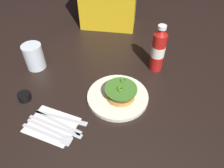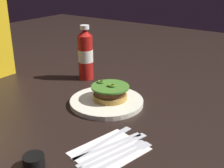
% 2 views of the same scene
% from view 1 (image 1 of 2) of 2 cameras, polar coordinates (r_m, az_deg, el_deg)
% --- Properties ---
extents(ground_plane, '(3.00, 3.00, 0.00)m').
position_cam_1_polar(ground_plane, '(0.88, -6.55, -1.10)').
color(ground_plane, black).
extents(dinner_plate, '(0.24, 0.24, 0.02)m').
position_cam_1_polar(dinner_plate, '(0.83, 1.56, -3.37)').
color(dinner_plate, silver).
rests_on(dinner_plate, ground_plane).
extents(burger_sandwich, '(0.12, 0.12, 0.05)m').
position_cam_1_polar(burger_sandwich, '(0.81, 2.35, -2.28)').
color(burger_sandwich, '#B5893D').
rests_on(burger_sandwich, dinner_plate).
extents(ketchup_bottle, '(0.06, 0.06, 0.21)m').
position_cam_1_polar(ketchup_bottle, '(0.93, 12.33, 8.93)').
color(ketchup_bottle, '#B21814').
rests_on(ketchup_bottle, ground_plane).
extents(water_glass, '(0.09, 0.09, 0.11)m').
position_cam_1_polar(water_glass, '(1.01, -20.28, 6.96)').
color(water_glass, silver).
rests_on(water_glass, ground_plane).
extents(condiment_cup, '(0.05, 0.05, 0.03)m').
position_cam_1_polar(condiment_cup, '(0.89, -22.57, -3.14)').
color(condiment_cup, black).
rests_on(condiment_cup, ground_plane).
extents(napkin, '(0.20, 0.16, 0.00)m').
position_cam_1_polar(napkin, '(0.79, -15.94, -10.55)').
color(napkin, white).
rests_on(napkin, ground_plane).
extents(fork_utensil, '(0.19, 0.07, 0.00)m').
position_cam_1_polar(fork_utensil, '(0.76, -16.41, -13.06)').
color(fork_utensil, silver).
rests_on(fork_utensil, napkin).
extents(spoon_utensil, '(0.18, 0.07, 0.00)m').
position_cam_1_polar(spoon_utensil, '(0.76, -15.04, -12.36)').
color(spoon_utensil, silver).
rests_on(spoon_utensil, napkin).
extents(table_knife, '(0.21, 0.07, 0.00)m').
position_cam_1_polar(table_knife, '(0.77, -14.35, -11.15)').
color(table_knife, silver).
rests_on(table_knife, napkin).
extents(butter_knife, '(0.19, 0.08, 0.00)m').
position_cam_1_polar(butter_knife, '(0.78, -13.76, -10.19)').
color(butter_knife, silver).
rests_on(butter_knife, napkin).
extents(steak_knife, '(0.20, 0.04, 0.00)m').
position_cam_1_polar(steak_knife, '(0.79, -12.83, -8.89)').
color(steak_knife, silver).
rests_on(steak_knife, napkin).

